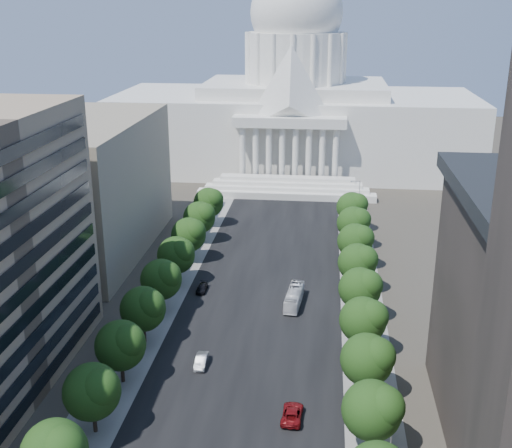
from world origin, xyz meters
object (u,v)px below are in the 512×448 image
(car_silver, at_px, (201,361))
(car_red, at_px, (292,414))
(car_dark_b, at_px, (202,288))
(city_bus, at_px, (294,297))

(car_silver, relative_size, car_red, 0.83)
(car_silver, height_order, car_red, car_red)
(car_silver, xyz_separation_m, car_red, (14.99, -12.09, 0.01))
(car_dark_b, xyz_separation_m, city_bus, (18.44, -3.80, 0.84))
(car_dark_b, distance_m, city_bus, 18.84)
(car_dark_b, bearing_deg, city_bus, -10.58)
(car_silver, bearing_deg, city_bus, 58.87)
(car_red, bearing_deg, car_silver, -35.89)
(car_red, xyz_separation_m, city_bus, (-1.69, 35.33, 0.68))
(car_silver, height_order, car_dark_b, car_silver)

